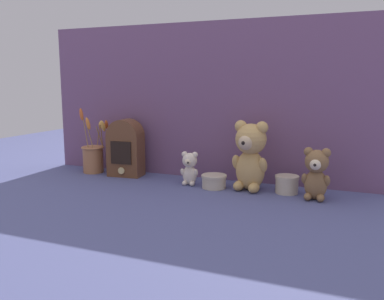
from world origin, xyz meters
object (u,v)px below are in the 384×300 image
decorative_tin_short (287,184)px  teddy_bear_large (250,154)px  flower_vase (93,156)px  decorative_tin_tall (214,181)px  teddy_bear_medium (316,173)px  teddy_bear_small (190,168)px  vintage_radio (126,147)px

decorative_tin_short → teddy_bear_large: bearing=-176.1°
flower_vase → decorative_tin_tall: (0.66, -0.06, -0.05)m
teddy_bear_medium → decorative_tin_short: teddy_bear_medium is taller
teddy_bear_small → decorative_tin_tall: (0.12, -0.01, -0.05)m
decorative_tin_tall → decorative_tin_short: bearing=7.2°
decorative_tin_tall → decorative_tin_short: 0.31m
teddy_bear_small → vintage_radio: 0.36m
vintage_radio → decorative_tin_tall: 0.49m
teddy_bear_medium → flower_vase: 1.09m
flower_vase → decorative_tin_short: 0.97m
teddy_bear_medium → teddy_bear_small: teddy_bear_medium is taller
decorative_tin_tall → vintage_radio: bearing=172.5°
flower_vase → decorative_tin_tall: size_ratio=3.01×
flower_vase → teddy_bear_large: bearing=-2.5°
teddy_bear_medium → flower_vase: bearing=176.0°
teddy_bear_medium → teddy_bear_small: 0.54m
teddy_bear_large → decorative_tin_short: (0.15, 0.01, -0.12)m
flower_vase → decorative_tin_tall: flower_vase is taller
decorative_tin_tall → decorative_tin_short: (0.30, 0.04, 0.01)m
decorative_tin_short → teddy_bear_medium: bearing=-24.0°
teddy_bear_large → flower_vase: flower_vase is taller
teddy_bear_large → flower_vase: size_ratio=0.90×
decorative_tin_short → decorative_tin_tall: bearing=-172.8°
flower_vase → teddy_bear_small: bearing=-5.2°
teddy_bear_large → vintage_radio: (-0.62, 0.03, -0.01)m
vintage_radio → flower_vase: bearing=179.8°
teddy_bear_medium → decorative_tin_tall: (-0.42, 0.01, -0.08)m
vintage_radio → decorative_tin_tall: size_ratio=2.54×
decorative_tin_tall → teddy_bear_small: bearing=173.6°
teddy_bear_large → flower_vase: bearing=177.5°
teddy_bear_large → vintage_radio: teddy_bear_large is taller
vintage_radio → decorative_tin_tall: bearing=-7.5°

